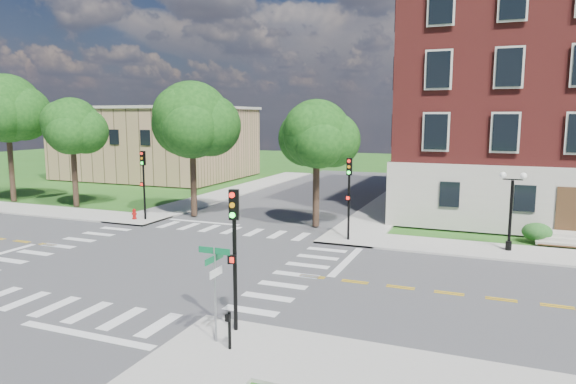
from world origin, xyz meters
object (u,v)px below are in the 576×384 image
at_px(twin_lamp_west, 511,206).
at_px(fire_hydrant, 134,214).
at_px(street_sign_pole, 215,276).
at_px(traffic_signal_ne, 349,188).
at_px(traffic_signal_nw, 143,176).
at_px(push_button_post, 229,328).
at_px(traffic_signal_se, 234,242).

relative_size(twin_lamp_west, fire_hydrant, 5.64).
xyz_separation_m(street_sign_pole, fire_hydrant, (-15.27, 15.31, -1.84)).
xyz_separation_m(twin_lamp_west, fire_hydrant, (-24.26, -0.54, -2.06)).
height_order(street_sign_pole, fire_hydrant, street_sign_pole).
height_order(traffic_signal_ne, fire_hydrant, traffic_signal_ne).
distance_m(traffic_signal_ne, fire_hydrant, 15.82).
relative_size(traffic_signal_nw, push_button_post, 4.00).
height_order(twin_lamp_west, street_sign_pole, twin_lamp_west).
relative_size(traffic_signal_nw, fire_hydrant, 6.40).
xyz_separation_m(twin_lamp_west, street_sign_pole, (-8.99, -15.85, -0.21)).
bearing_deg(street_sign_pole, traffic_signal_se, 82.21).
xyz_separation_m(traffic_signal_nw, twin_lamp_west, (23.51, 0.32, -0.66)).
height_order(traffic_signal_ne, twin_lamp_west, traffic_signal_ne).
bearing_deg(twin_lamp_west, traffic_signal_nw, -179.22).
bearing_deg(traffic_signal_se, traffic_signal_ne, 89.34).
height_order(traffic_signal_se, traffic_signal_ne, same).
xyz_separation_m(traffic_signal_ne, twin_lamp_west, (8.68, 0.86, -0.66)).
xyz_separation_m(traffic_signal_ne, traffic_signal_nw, (-14.83, 0.54, 0.00)).
bearing_deg(push_button_post, traffic_signal_se, 110.07).
relative_size(traffic_signal_nw, twin_lamp_west, 1.13).
height_order(street_sign_pole, push_button_post, street_sign_pole).
bearing_deg(fire_hydrant, traffic_signal_se, -42.74).
bearing_deg(street_sign_pole, twin_lamp_west, 60.45).
xyz_separation_m(traffic_signal_nw, fire_hydrant, (-0.75, -0.22, -2.72)).
relative_size(traffic_signal_se, traffic_signal_ne, 1.00).
bearing_deg(traffic_signal_se, street_sign_pole, -97.79).
height_order(traffic_signal_se, traffic_signal_nw, same).
relative_size(twin_lamp_west, street_sign_pole, 1.36).
xyz_separation_m(push_button_post, fire_hydrant, (-15.92, 15.62, -0.33)).
relative_size(traffic_signal_se, traffic_signal_nw, 1.00).
height_order(traffic_signal_se, push_button_post, traffic_signal_se).
xyz_separation_m(traffic_signal_ne, fire_hydrant, (-15.58, 0.32, -2.72)).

